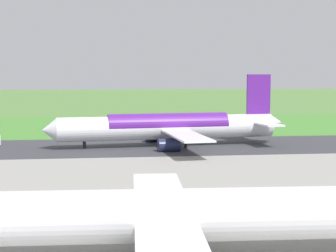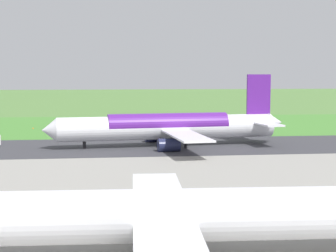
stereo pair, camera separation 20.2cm
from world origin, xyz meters
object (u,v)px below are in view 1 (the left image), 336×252
airliner_main (170,127)px  airliner_parked_mid (172,214)px  no_stopping_sign (61,123)px  traffic_cone_orange (33,128)px

airliner_main → airliner_parked_mid: bearing=83.3°
no_stopping_sign → traffic_cone_orange: size_ratio=5.15×
traffic_cone_orange → airliner_main: bearing=131.9°
airliner_parked_mid → no_stopping_sign: size_ratio=17.05×
airliner_parked_mid → traffic_cone_orange: 110.40m
no_stopping_sign → airliner_parked_mid: bearing=100.1°
airliner_parked_mid → traffic_cone_orange: size_ratio=87.89×
airliner_main → no_stopping_sign: 48.54m
no_stopping_sign → airliner_main: bearing=124.1°
airliner_main → no_stopping_sign: (27.18, -40.13, -2.68)m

